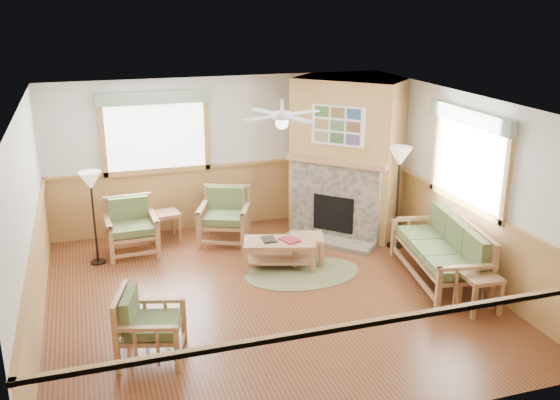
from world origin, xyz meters
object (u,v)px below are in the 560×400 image
object	(u,v)px
footstool	(307,249)
floor_lamp_left	(94,218)
sofa	(439,250)
armchair_back_left	(131,227)
end_table_sofa	(480,293)
armchair_back_right	(224,216)
end_table_chairs	(166,226)
armchair_left	(151,325)
coffee_table	(279,254)
floor_lamp_right	(398,198)

from	to	relation	value
footstool	floor_lamp_left	distance (m)	3.34
sofa	armchair_back_left	world-z (taller)	sofa
end_table_sofa	footstool	size ratio (longest dim) A/B	1.03
armchair_back_right	end_table_chairs	distance (m)	1.03
sofa	armchair_back_left	distance (m)	4.85
end_table_sofa	armchair_back_right	bearing A→B (deg)	127.78
sofa	armchair_back_left	bearing A→B (deg)	-109.58
sofa	armchair_left	distance (m)	4.36
armchair_back_left	end_table_sofa	world-z (taller)	armchair_back_left
end_table_sofa	armchair_back_left	bearing A→B (deg)	140.95
armchair_left	coffee_table	bearing A→B (deg)	-32.53
armchair_left	coffee_table	xyz separation A→B (m)	(2.17, 1.94, -0.19)
floor_lamp_right	armchair_back_left	bearing A→B (deg)	166.10
footstool	coffee_table	bearing A→B (deg)	-173.43
footstool	floor_lamp_right	xyz separation A→B (m)	(1.63, 0.17, 0.64)
armchair_left	end_table_chairs	distance (m)	3.69
footstool	floor_lamp_right	world-z (taller)	floor_lamp_right
armchair_back_right	end_table_chairs	xyz separation A→B (m)	(-0.94, 0.38, -0.20)
end_table_chairs	floor_lamp_left	bearing A→B (deg)	-150.38
coffee_table	floor_lamp_left	world-z (taller)	floor_lamp_left
armchair_back_right	floor_lamp_right	size ratio (longest dim) A/B	0.53
sofa	floor_lamp_left	world-z (taller)	floor_lamp_left
floor_lamp_left	armchair_left	bearing A→B (deg)	-80.30
coffee_table	footstool	xyz separation A→B (m)	(0.47, 0.05, -0.00)
sofa	armchair_back_right	xyz separation A→B (m)	(-2.68, 2.42, -0.01)
floor_lamp_right	footstool	bearing A→B (deg)	-174.07
coffee_table	sofa	bearing A→B (deg)	-11.09
coffee_table	end_table_sofa	bearing A→B (deg)	-28.83
armchair_back_right	sofa	bearing A→B (deg)	-19.59
armchair_left	end_table_sofa	bearing A→B (deg)	-77.19
armchair_back_right	armchair_left	xyz separation A→B (m)	(-1.60, -3.24, -0.05)
armchair_back_right	armchair_left	size ratio (longest dim) A/B	1.11
armchair_back_right	end_table_sofa	world-z (taller)	armchair_back_right
armchair_left	footstool	distance (m)	3.32
floor_lamp_right	armchair_left	bearing A→B (deg)	-153.13
footstool	floor_lamp_left	size ratio (longest dim) A/B	0.34
armchair_left	end_table_sofa	distance (m)	4.28
floor_lamp_left	armchair_back_right	bearing A→B (deg)	7.56
armchair_left	footstool	xyz separation A→B (m)	(2.64, 2.00, -0.19)
footstool	end_table_chairs	bearing A→B (deg)	140.59
end_table_sofa	floor_lamp_left	bearing A→B (deg)	146.42
sofa	floor_lamp_left	distance (m)	5.25
end_table_sofa	coffee_table	bearing A→B (deg)	134.35
end_table_sofa	floor_lamp_left	distance (m)	5.76
sofa	footstool	bearing A→B (deg)	-115.76
armchair_back_left	armchair_back_right	bearing A→B (deg)	-1.15
armchair_back_right	end_table_sofa	xyz separation A→B (m)	(2.68, -3.45, -0.20)
armchair_back_left	end_table_sofa	size ratio (longest dim) A/B	1.72
armchair_left	end_table_sofa	world-z (taller)	armchair_left
floor_lamp_right	sofa	bearing A→B (deg)	-90.00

